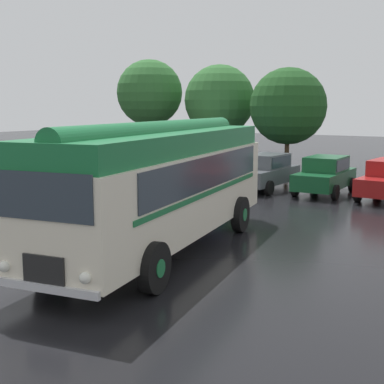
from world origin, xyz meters
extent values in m
plane|color=black|center=(0.00, 0.00, 0.00)|extent=(120.00, 120.00, 0.00)
cube|color=silver|center=(0.30, 0.15, 1.60)|extent=(4.19, 10.28, 2.10)
cube|color=#196B38|center=(0.30, 0.15, 2.93)|extent=(3.96, 10.05, 0.56)
cylinder|color=#196B38|center=(0.30, 0.15, 3.19)|extent=(2.23, 9.46, 0.60)
cube|color=#2D3842|center=(1.50, 0.66, 2.17)|extent=(1.42, 7.89, 0.84)
cube|color=#2D3842|center=(-1.00, 0.22, 2.17)|extent=(1.42, 7.89, 0.84)
cube|color=#196B38|center=(1.51, 0.56, 1.63)|extent=(1.45, 8.08, 0.12)
cube|color=#196B38|center=(-0.98, 0.13, 1.63)|extent=(1.45, 8.08, 0.12)
cube|color=#2D3842|center=(1.17, -4.79, 2.27)|extent=(2.17, 0.42, 0.88)
cube|color=black|center=(1.17, -4.80, 0.90)|extent=(0.90, 0.21, 0.56)
cube|color=silver|center=(1.17, -4.82, 0.57)|extent=(2.36, 0.51, 0.16)
sphere|color=white|center=(2.06, -4.65, 0.87)|extent=(0.22, 0.22, 0.22)
sphere|color=white|center=(0.29, -4.96, 0.87)|extent=(0.22, 0.22, 0.22)
cylinder|color=black|center=(2.12, -2.68, 0.55)|extent=(0.47, 1.13, 1.10)
cylinder|color=#196B38|center=(2.12, -2.68, 0.55)|extent=(0.38, 0.43, 0.39)
cylinder|color=black|center=(-0.44, -3.13, 0.55)|extent=(0.47, 1.13, 1.10)
cylinder|color=#196B38|center=(-0.44, -3.13, 0.55)|extent=(0.38, 0.43, 0.39)
cylinder|color=black|center=(1.08, 3.23, 0.55)|extent=(0.47, 1.13, 1.10)
cylinder|color=#196B38|center=(1.08, 3.23, 0.55)|extent=(0.38, 0.43, 0.39)
cylinder|color=black|center=(-1.48, 2.78, 0.55)|extent=(0.47, 1.13, 1.10)
cylinder|color=#196B38|center=(-1.48, 2.78, 0.55)|extent=(0.38, 0.43, 0.39)
cube|color=navy|center=(-4.59, 12.12, 0.67)|extent=(1.84, 4.25, 0.70)
cube|color=navy|center=(-4.59, 12.27, 1.34)|extent=(1.57, 2.23, 0.64)
cube|color=#2D3842|center=(-3.84, 12.29, 1.34)|extent=(0.09, 1.93, 0.50)
cube|color=#2D3842|center=(-5.35, 12.24, 1.34)|extent=(0.09, 1.93, 0.50)
cylinder|color=black|center=(-3.67, 10.84, 0.32)|extent=(0.22, 0.65, 0.64)
cylinder|color=black|center=(-5.42, 10.79, 0.32)|extent=(0.22, 0.65, 0.64)
cylinder|color=black|center=(-3.75, 13.45, 0.32)|extent=(0.22, 0.65, 0.64)
cylinder|color=black|center=(-5.51, 13.39, 0.32)|extent=(0.22, 0.65, 0.64)
cube|color=#4C5156|center=(-1.88, 11.48, 0.67)|extent=(1.87, 4.27, 0.70)
cube|color=#4C5156|center=(-1.87, 11.63, 1.34)|extent=(1.59, 2.24, 0.64)
cube|color=#2D3842|center=(-1.11, 11.60, 1.34)|extent=(0.10, 1.93, 0.50)
cube|color=#2D3842|center=(-2.63, 11.66, 1.34)|extent=(0.10, 1.93, 0.50)
cylinder|color=black|center=(-1.05, 10.14, 0.32)|extent=(0.23, 0.65, 0.64)
cylinder|color=black|center=(-2.81, 10.22, 0.32)|extent=(0.23, 0.65, 0.64)
cylinder|color=black|center=(-0.94, 12.74, 0.32)|extent=(0.23, 0.65, 0.64)
cylinder|color=black|center=(-2.70, 12.82, 0.32)|extent=(0.23, 0.65, 0.64)
cube|color=#144C28|center=(0.89, 11.75, 0.67)|extent=(1.78, 4.23, 0.70)
cube|color=#144C28|center=(0.89, 11.90, 1.34)|extent=(1.54, 2.21, 0.64)
cube|color=#2D3842|center=(1.65, 11.91, 1.34)|extent=(0.06, 1.93, 0.50)
cube|color=#2D3842|center=(0.13, 11.88, 1.34)|extent=(0.06, 1.93, 0.50)
cylinder|color=black|center=(1.80, 10.46, 0.32)|extent=(0.21, 0.64, 0.64)
cylinder|color=black|center=(0.04, 10.43, 0.32)|extent=(0.21, 0.64, 0.64)
cylinder|color=black|center=(1.75, 13.07, 0.32)|extent=(0.21, 0.64, 0.64)
cylinder|color=black|center=(-0.01, 13.03, 0.32)|extent=(0.21, 0.64, 0.64)
cube|color=#2D3842|center=(2.93, 11.98, 1.34)|extent=(0.15, 1.93, 0.50)
cylinder|color=black|center=(2.71, 10.53, 0.32)|extent=(0.24, 0.65, 0.64)
cylinder|color=black|center=(2.88, 13.13, 0.32)|extent=(0.24, 0.65, 0.64)
cube|color=#B2B7BC|center=(-7.01, 13.03, 1.45)|extent=(2.31, 4.09, 2.10)
cube|color=gray|center=(-6.78, 10.14, 1.20)|extent=(2.03, 1.89, 1.60)
cube|color=#2D3842|center=(-6.71, 9.26, 1.48)|extent=(1.70, 0.17, 0.72)
cylinder|color=black|center=(-5.75, 10.28, 0.40)|extent=(0.30, 0.82, 0.80)
cylinder|color=black|center=(-7.82, 10.11, 0.40)|extent=(0.30, 0.82, 0.80)
cylinder|color=black|center=(-6.03, 13.84, 0.40)|extent=(0.30, 0.82, 0.80)
cylinder|color=black|center=(-8.10, 13.67, 0.40)|extent=(0.30, 0.82, 0.80)
cylinder|color=#4C3823|center=(-13.09, 17.54, 1.57)|extent=(0.38, 0.38, 3.13)
sphere|color=#2D662D|center=(-13.09, 17.54, 4.76)|extent=(4.33, 4.33, 4.33)
sphere|color=#2D662D|center=(-13.06, 17.85, 4.84)|extent=(3.11, 3.11, 3.11)
cylinder|color=#4C3823|center=(-8.13, 18.17, 1.30)|extent=(0.26, 0.26, 2.61)
sphere|color=#2D662D|center=(-8.13, 18.17, 4.25)|extent=(4.38, 4.38, 4.38)
sphere|color=#2D662D|center=(-8.29, 17.82, 4.08)|extent=(2.62, 2.62, 2.62)
cylinder|color=#4C3823|center=(-3.26, 17.44, 1.12)|extent=(0.26, 0.26, 2.25)
sphere|color=#1E4C1E|center=(-3.26, 17.44, 3.87)|extent=(4.33, 4.33, 4.33)
sphere|color=#1E4C1E|center=(-2.78, 17.47, 4.11)|extent=(3.06, 3.06, 3.06)
camera|label=1|loc=(8.50, -11.30, 3.86)|focal=50.00mm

